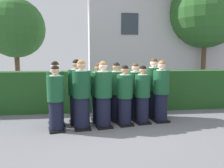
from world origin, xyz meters
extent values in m
plane|color=slate|center=(0.00, 0.00, 0.00)|extent=(60.00, 60.00, 0.00)
cylinder|color=black|center=(-1.39, -0.22, 0.36)|extent=(0.34, 0.34, 0.72)
cube|color=black|center=(-1.39, -0.22, 0.03)|extent=(0.45, 0.52, 0.05)
cylinder|color=#19512D|center=(-1.39, -0.22, 1.02)|extent=(0.41, 0.41, 0.60)
cylinder|color=white|center=(-1.39, -0.22, 1.32)|extent=(0.25, 0.25, 0.03)
cube|color=navy|center=(-1.43, -0.03, 1.14)|extent=(0.04, 0.02, 0.26)
sphere|color=tan|center=(-1.39, -0.22, 1.44)|extent=(0.20, 0.20, 0.20)
sphere|color=black|center=(-1.39, -0.22, 1.47)|extent=(0.19, 0.19, 0.19)
cylinder|color=black|center=(-0.79, -0.15, 0.39)|extent=(0.37, 0.37, 0.78)
cube|color=black|center=(-0.79, -0.15, 0.03)|extent=(0.45, 0.53, 0.05)
cylinder|color=#144728|center=(-0.79, -0.15, 1.10)|extent=(0.44, 0.44, 0.64)
cylinder|color=white|center=(-0.79, -0.15, 1.43)|extent=(0.27, 0.27, 0.03)
cube|color=navy|center=(-0.81, 0.06, 1.23)|extent=(0.04, 0.02, 0.28)
sphere|color=tan|center=(-0.79, -0.15, 1.55)|extent=(0.22, 0.22, 0.22)
sphere|color=olive|center=(-0.79, -0.15, 1.59)|extent=(0.20, 0.20, 0.20)
cylinder|color=black|center=(-0.26, -0.07, 0.38)|extent=(0.36, 0.36, 0.76)
cube|color=black|center=(-0.26, -0.07, 0.03)|extent=(0.47, 0.54, 0.05)
cylinder|color=#19512D|center=(-0.26, -0.07, 1.08)|extent=(0.43, 0.43, 0.63)
cylinder|color=white|center=(-0.26, -0.07, 1.40)|extent=(0.27, 0.27, 0.03)
cube|color=gold|center=(-0.30, 0.13, 1.20)|extent=(0.04, 0.02, 0.28)
sphere|color=beige|center=(-0.26, -0.07, 1.52)|extent=(0.22, 0.22, 0.22)
sphere|color=olive|center=(-0.26, -0.07, 1.56)|extent=(0.20, 0.20, 0.20)
cylinder|color=black|center=(0.30, 0.03, 0.36)|extent=(0.34, 0.34, 0.71)
cube|color=black|center=(0.30, 0.03, 0.03)|extent=(0.45, 0.51, 0.05)
cylinder|color=#19512D|center=(0.30, 0.03, 1.01)|extent=(0.40, 0.40, 0.59)
cylinder|color=white|center=(0.30, 0.03, 1.31)|extent=(0.25, 0.25, 0.03)
cube|color=#236038|center=(0.26, 0.22, 1.13)|extent=(0.04, 0.02, 0.26)
sphere|color=tan|center=(0.30, 0.03, 1.42)|extent=(0.20, 0.20, 0.20)
sphere|color=black|center=(0.30, 0.03, 1.46)|extent=(0.19, 0.19, 0.19)
cube|color=white|center=(0.25, 0.28, 0.92)|extent=(0.15, 0.04, 0.20)
cylinder|color=black|center=(0.80, 0.15, 0.35)|extent=(0.34, 0.34, 0.71)
cube|color=black|center=(0.80, 0.15, 0.03)|extent=(0.42, 0.49, 0.05)
cylinder|color=#19512D|center=(0.80, 0.15, 1.00)|extent=(0.40, 0.40, 0.58)
cylinder|color=white|center=(0.80, 0.15, 1.30)|extent=(0.25, 0.25, 0.03)
cube|color=navy|center=(0.77, 0.33, 1.12)|extent=(0.04, 0.02, 0.26)
sphere|color=tan|center=(0.80, 0.15, 1.41)|extent=(0.20, 0.20, 0.20)
sphere|color=black|center=(0.80, 0.15, 1.45)|extent=(0.18, 0.18, 0.18)
cube|color=white|center=(0.76, 0.40, 0.91)|extent=(0.15, 0.03, 0.20)
cylinder|color=black|center=(1.34, 0.25, 0.38)|extent=(0.37, 0.37, 0.76)
cube|color=black|center=(1.34, 0.25, 0.03)|extent=(0.43, 0.51, 0.05)
cylinder|color=#19512D|center=(1.34, 0.25, 1.08)|extent=(0.43, 0.43, 0.63)
cylinder|color=white|center=(1.34, 0.25, 1.40)|extent=(0.27, 0.27, 0.03)
cube|color=navy|center=(1.32, 0.45, 1.21)|extent=(0.04, 0.02, 0.28)
sphere|color=beige|center=(1.34, 0.25, 1.52)|extent=(0.22, 0.22, 0.22)
sphere|color=olive|center=(1.34, 0.25, 1.56)|extent=(0.20, 0.20, 0.20)
cube|color=white|center=(1.32, 0.52, 0.99)|extent=(0.15, 0.02, 0.20)
cylinder|color=black|center=(-1.45, 0.23, 0.38)|extent=(0.36, 0.36, 0.76)
cube|color=black|center=(-1.45, 0.23, 0.03)|extent=(0.48, 0.55, 0.05)
cylinder|color=#144728|center=(-1.45, 0.23, 1.07)|extent=(0.43, 0.43, 0.63)
cylinder|color=white|center=(-1.45, 0.23, 1.39)|extent=(0.27, 0.27, 0.03)
cube|color=gold|center=(-1.50, 0.43, 1.20)|extent=(0.04, 0.02, 0.28)
sphere|color=beige|center=(-1.45, 0.23, 1.52)|extent=(0.21, 0.21, 0.21)
sphere|color=black|center=(-1.45, 0.23, 1.55)|extent=(0.20, 0.20, 0.20)
cube|color=white|center=(-1.51, 0.50, 0.98)|extent=(0.15, 0.04, 0.20)
cylinder|color=black|center=(-0.92, 0.30, 0.39)|extent=(0.37, 0.37, 0.78)
cube|color=black|center=(-0.92, 0.30, 0.03)|extent=(0.46, 0.54, 0.05)
cylinder|color=#144728|center=(-0.92, 0.30, 1.10)|extent=(0.44, 0.44, 0.65)
cylinder|color=white|center=(-0.92, 0.30, 1.43)|extent=(0.27, 0.27, 0.03)
cube|color=gold|center=(-0.95, 0.51, 1.23)|extent=(0.04, 0.02, 0.28)
sphere|color=tan|center=(-0.92, 0.30, 1.56)|extent=(0.22, 0.22, 0.22)
sphere|color=black|center=(-0.92, 0.30, 1.60)|extent=(0.20, 0.20, 0.20)
cube|color=white|center=(-0.96, 0.58, 1.01)|extent=(0.15, 0.03, 0.20)
cylinder|color=black|center=(-0.34, 0.42, 0.37)|extent=(0.35, 0.35, 0.73)
cube|color=black|center=(-0.34, 0.42, 0.03)|extent=(0.43, 0.50, 0.05)
cylinder|color=#19512D|center=(-0.34, 0.42, 1.04)|extent=(0.42, 0.42, 0.61)
cylinder|color=white|center=(-0.34, 0.42, 1.35)|extent=(0.26, 0.26, 0.03)
cube|color=navy|center=(-0.37, 0.61, 1.16)|extent=(0.04, 0.02, 0.27)
sphere|color=tan|center=(-0.34, 0.42, 1.47)|extent=(0.21, 0.21, 0.21)
sphere|color=#472D19|center=(-0.34, 0.42, 1.50)|extent=(0.19, 0.19, 0.19)
cylinder|color=black|center=(0.15, 0.49, 0.37)|extent=(0.36, 0.36, 0.74)
cube|color=black|center=(0.15, 0.49, 0.03)|extent=(0.47, 0.54, 0.05)
cylinder|color=#1E5B33|center=(0.15, 0.49, 1.05)|extent=(0.42, 0.42, 0.61)
cylinder|color=white|center=(0.15, 0.49, 1.36)|extent=(0.26, 0.26, 0.03)
cube|color=#236038|center=(0.11, 0.69, 1.17)|extent=(0.04, 0.02, 0.27)
sphere|color=tan|center=(0.15, 0.49, 1.48)|extent=(0.21, 0.21, 0.21)
sphere|color=black|center=(0.15, 0.49, 1.52)|extent=(0.19, 0.19, 0.19)
cube|color=white|center=(0.09, 0.76, 0.96)|extent=(0.15, 0.04, 0.20)
cylinder|color=black|center=(0.71, 0.61, 0.37)|extent=(0.35, 0.35, 0.73)
cube|color=black|center=(0.71, 0.61, 0.03)|extent=(0.45, 0.52, 0.05)
cylinder|color=#19512D|center=(0.71, 0.61, 1.03)|extent=(0.41, 0.41, 0.60)
cylinder|color=white|center=(0.71, 0.61, 1.34)|extent=(0.26, 0.26, 0.03)
cube|color=#236038|center=(0.66, 0.80, 1.15)|extent=(0.04, 0.02, 0.27)
sphere|color=beige|center=(0.71, 0.61, 1.46)|extent=(0.21, 0.21, 0.21)
sphere|color=#472D19|center=(0.71, 0.61, 1.49)|extent=(0.19, 0.19, 0.19)
cylinder|color=black|center=(1.28, 0.70, 0.40)|extent=(0.38, 0.38, 0.79)
cube|color=black|center=(1.28, 0.70, 0.03)|extent=(0.50, 0.57, 0.05)
cylinder|color=#144728|center=(1.28, 0.70, 1.12)|extent=(0.45, 0.45, 0.65)
cylinder|color=white|center=(1.28, 0.70, 1.45)|extent=(0.28, 0.28, 0.03)
cube|color=navy|center=(1.23, 0.91, 1.25)|extent=(0.04, 0.02, 0.29)
sphere|color=beige|center=(1.28, 0.70, 1.58)|extent=(0.22, 0.22, 0.22)
sphere|color=#472D19|center=(1.28, 0.70, 1.62)|extent=(0.21, 0.21, 0.21)
cube|color=#214C1E|center=(0.00, 1.75, 0.65)|extent=(9.87, 0.70, 1.30)
cube|color=silver|center=(3.38, 8.29, 2.80)|extent=(7.63, 4.18, 5.60)
cube|color=#2D3842|center=(1.67, 6.17, 3.47)|extent=(0.90, 0.04, 1.10)
cube|color=#2D3842|center=(5.10, 6.17, 3.47)|extent=(0.90, 0.04, 1.10)
cylinder|color=brown|center=(-4.08, 6.25, 0.91)|extent=(0.24, 0.24, 1.81)
sphere|color=#2D6028|center=(-4.08, 6.25, 3.17)|extent=(2.90, 2.90, 2.90)
cylinder|color=brown|center=(5.64, 5.81, 1.18)|extent=(0.24, 0.24, 2.35)
sphere|color=#2D6028|center=(5.64, 5.81, 4.12)|extent=(3.76, 3.76, 3.76)
camera|label=1|loc=(-0.71, -5.53, 1.75)|focal=35.78mm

